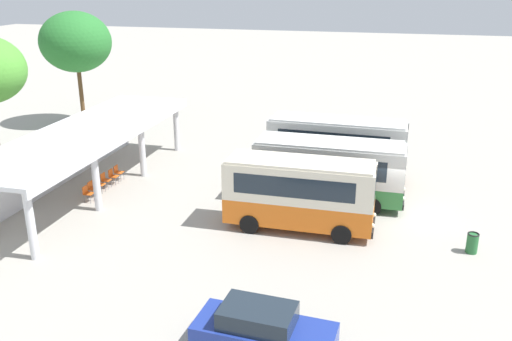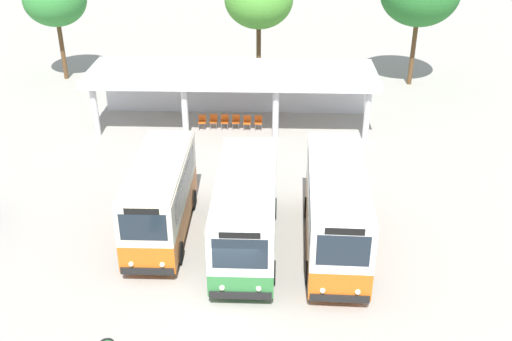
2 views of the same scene
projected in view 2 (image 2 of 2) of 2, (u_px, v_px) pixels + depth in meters
The scene contains 12 objects.
ground_plane at pixel (225, 302), 21.54m from camera, with size 180.00×180.00×0.00m, color #A39E93.
city_bus_nearest_orange at pixel (160, 196), 24.68m from camera, with size 2.25×6.86×3.35m.
city_bus_second_in_row at pixel (246, 209), 23.81m from camera, with size 2.49×7.67×3.27m.
city_bus_middle_cream at pixel (336, 207), 23.68m from camera, with size 2.51×7.88×3.52m.
terminal_canopy at pixel (233, 80), 35.43m from camera, with size 16.74×4.82×3.40m.
waiting_chair_end_by_column at pixel (202, 121), 35.23m from camera, with size 0.44×0.44×0.86m.
waiting_chair_second_from_end at pixel (214, 120), 35.30m from camera, with size 0.44×0.44×0.86m.
waiting_chair_middle_seat at pixel (225, 120), 35.27m from camera, with size 0.44×0.44×0.86m.
waiting_chair_fourth_seat at pixel (236, 120), 35.26m from camera, with size 0.44×0.44×0.86m.
waiting_chair_fifth_seat at pixel (247, 121), 35.15m from camera, with size 0.44×0.44×0.86m.
waiting_chair_far_end_seat at pixel (258, 121), 35.15m from camera, with size 0.44×0.44×0.86m.
roadside_tree_west_of_canopy at pixel (55, 0), 41.14m from camera, with size 4.32×4.32×7.52m.
Camera 2 is at (1.66, -16.88, 14.14)m, focal length 41.85 mm.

